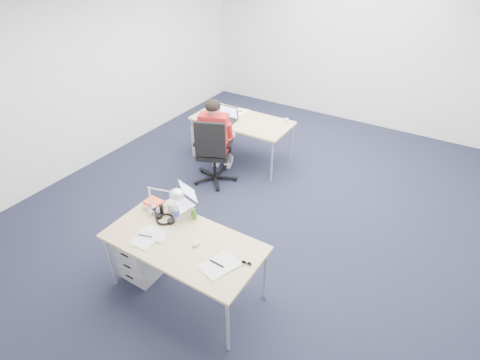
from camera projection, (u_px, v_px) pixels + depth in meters
name	position (u px, v px, depth m)	size (l,w,h in m)	color
floor	(261.00, 203.00, 5.42)	(7.00, 7.00, 0.00)	black
room	(265.00, 89.00, 4.47)	(6.02, 7.02, 2.80)	silver
desk_near	(184.00, 244.00, 3.73)	(1.60, 0.80, 0.73)	tan
desk_far	(242.00, 122.00, 6.09)	(1.60, 0.80, 0.73)	tan
office_chair	(214.00, 164.00, 5.73)	(0.91, 0.91, 1.09)	black
seated_person	(217.00, 138.00, 5.69)	(0.59, 0.80, 1.32)	red
drawer_pedestal_near	(145.00, 252.00, 4.21)	(0.40, 0.50, 0.55)	#AEB1B4
drawer_pedestal_far	(210.00, 139.00, 6.49)	(0.40, 0.50, 0.55)	#AEB1B4
silver_laptop	(180.00, 201.00, 3.99)	(0.29, 0.23, 0.31)	silver
wireless_keyboard	(151.00, 236.00, 3.75)	(0.31, 0.13, 0.02)	white
computer_mouse	(196.00, 243.00, 3.65)	(0.07, 0.11, 0.04)	white
headphones	(165.00, 219.00, 3.95)	(0.25, 0.19, 0.04)	black
can_koozie	(154.00, 210.00, 4.04)	(0.06, 0.06, 0.10)	#181541
water_bottle	(176.00, 210.00, 3.91)	(0.08, 0.08, 0.24)	silver
bear_figurine	(194.00, 213.00, 3.94)	(0.08, 0.06, 0.14)	#296E1D
book_stack	(154.00, 205.00, 4.11)	(0.20, 0.15, 0.09)	silver
cordless_phone	(162.00, 210.00, 4.00)	(0.04, 0.02, 0.13)	black
papers_left	(147.00, 237.00, 3.73)	(0.22, 0.32, 0.01)	#E8F28C
papers_right	(219.00, 265.00, 3.42)	(0.23, 0.34, 0.01)	#E8F28C
sunglasses	(247.00, 263.00, 3.44)	(0.10, 0.04, 0.02)	black
desk_lamp	(161.00, 200.00, 3.85)	(0.43, 0.16, 0.49)	silver
dark_laptop	(225.00, 114.00, 5.95)	(0.34, 0.33, 0.25)	black
far_cup	(286.00, 122.00, 5.89)	(0.07, 0.07, 0.10)	white
far_papers	(240.00, 112.00, 6.31)	(0.21, 0.29, 0.01)	white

